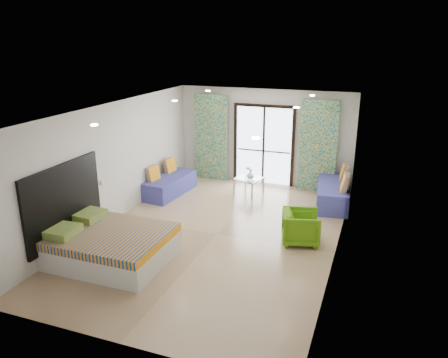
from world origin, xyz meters
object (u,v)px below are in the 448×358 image
(daybed_right, at_px, (333,193))
(coffee_table, at_px, (249,180))
(daybed_left, at_px, (169,184))
(bed, at_px, (111,245))
(armchair, at_px, (301,226))

(daybed_right, relative_size, coffee_table, 2.44)
(daybed_left, height_order, coffee_table, daybed_left)
(bed, relative_size, armchair, 2.79)
(bed, height_order, daybed_right, daybed_right)
(bed, height_order, coffee_table, coffee_table)
(daybed_right, distance_m, coffee_table, 2.23)
(bed, relative_size, daybed_right, 1.06)
(bed, bearing_deg, armchair, 31.51)
(armchair, bearing_deg, daybed_right, -23.13)
(bed, distance_m, daybed_left, 3.73)
(daybed_left, distance_m, armchair, 4.23)
(daybed_left, xyz_separation_m, daybed_right, (4.23, 0.78, 0.02))
(daybed_left, distance_m, daybed_right, 4.30)
(daybed_left, relative_size, daybed_right, 0.91)
(daybed_right, bearing_deg, daybed_left, -176.88)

